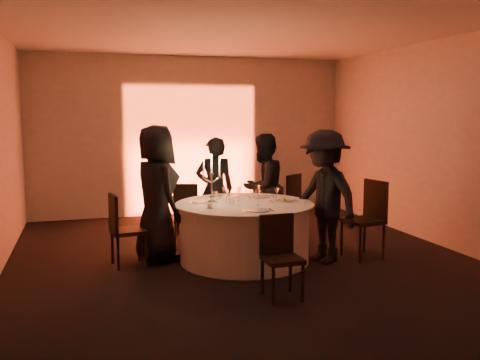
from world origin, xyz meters
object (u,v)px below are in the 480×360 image
object	(u,v)px
guest_back_right	(263,187)
coffee_cup	(210,206)
chair_left	(122,226)
chair_back_left	(186,207)
candelabra	(212,186)
guest_right	(324,196)
guest_left	(156,194)
chair_right	(368,214)
banquet_table	(244,232)
guest_back_left	(215,189)
chair_front	(280,251)
chair_back_right	(288,200)

from	to	relation	value
guest_back_right	coffee_cup	size ratio (longest dim) A/B	14.77
chair_left	guest_back_right	distance (m)	2.38
chair_back_left	candelabra	bearing A→B (deg)	110.45
chair_left	guest_right	world-z (taller)	guest_right
guest_left	chair_back_left	bearing A→B (deg)	-45.70
chair_left	guest_left	size ratio (longest dim) A/B	0.52
chair_right	guest_left	bearing A→B (deg)	-112.55
guest_back_right	coffee_cup	world-z (taller)	guest_back_right
banquet_table	guest_back_left	world-z (taller)	guest_back_left
chair_front	guest_left	world-z (taller)	guest_left
chair_right	guest_back_right	world-z (taller)	guest_back_right
guest_left	guest_back_right	world-z (taller)	guest_left
chair_back_right	coffee_cup	xyz separation A→B (m)	(-1.66, -1.61, 0.26)
guest_left	guest_back_left	size ratio (longest dim) A/B	1.13
coffee_cup	chair_left	bearing A→B (deg)	155.57
guest_left	banquet_table	bearing A→B (deg)	-125.79
chair_back_left	guest_left	distance (m)	1.36
chair_right	chair_left	bearing A→B (deg)	-108.32
banquet_table	chair_front	bearing A→B (deg)	-91.36
chair_back_right	guest_back_right	world-z (taller)	guest_back_right
chair_back_right	guest_back_left	size ratio (longest dim) A/B	0.61
chair_front	guest_back_left	xyz separation A→B (m)	(-0.07, 2.60, 0.30)
chair_right	guest_left	size ratio (longest dim) A/B	0.58
guest_left	candelabra	size ratio (longest dim) A/B	2.79
chair_left	guest_right	size ratio (longest dim) A/B	0.54
banquet_table	candelabra	world-z (taller)	candelabra
banquet_table	guest_right	xyz separation A→B (m)	(0.98, -0.31, 0.48)
guest_right	candelabra	distance (m)	1.46
chair_back_right	candelabra	bearing A→B (deg)	0.08
banquet_table	chair_back_right	distance (m)	1.77
chair_back_left	coffee_cup	distance (m)	1.79
chair_front	guest_back_left	size ratio (longest dim) A/B	0.55
banquet_table	candelabra	xyz separation A→B (m)	(-0.39, 0.17, 0.61)
chair_front	guest_left	xyz separation A→B (m)	(-1.06, 1.75, 0.41)
chair_back_left	chair_back_right	world-z (taller)	chair_back_right
banquet_table	guest_left	distance (m)	1.25
banquet_table	guest_back_left	size ratio (longest dim) A/B	1.14
guest_left	coffee_cup	distance (m)	0.84
guest_right	chair_left	bearing A→B (deg)	-119.03
banquet_table	chair_back_left	xyz separation A→B (m)	(-0.49, 1.50, 0.10)
chair_back_right	guest_left	world-z (taller)	guest_left
guest_back_left	coffee_cup	xyz separation A→B (m)	(-0.42, -1.46, 0.01)
banquet_table	candelabra	distance (m)	0.74
chair_left	guest_back_right	bearing A→B (deg)	-76.34
chair_left	guest_right	bearing A→B (deg)	-110.08
candelabra	coffee_cup	bearing A→B (deg)	-106.46
chair_front	coffee_cup	size ratio (longest dim) A/B	7.88
banquet_table	coffee_cup	bearing A→B (deg)	-153.56
guest_left	guest_back_left	xyz separation A→B (m)	(0.99, 0.85, -0.10)
coffee_cup	candelabra	xyz separation A→B (m)	(0.13, 0.42, 0.19)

